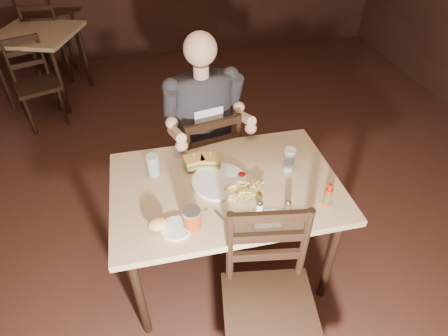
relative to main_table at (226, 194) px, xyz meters
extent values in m
plane|color=#321813|center=(-0.04, 0.24, -0.69)|extent=(7.00, 7.00, 0.00)
cube|color=tan|center=(0.00, 0.00, 0.06)|extent=(1.29, 0.86, 0.04)
cylinder|color=black|center=(-0.55, -0.34, -0.33)|extent=(0.05, 0.05, 0.73)
cylinder|color=black|center=(-0.56, 0.34, -0.33)|extent=(0.05, 0.05, 0.73)
cylinder|color=black|center=(0.56, -0.34, -0.33)|extent=(0.05, 0.05, 0.73)
cylinder|color=black|center=(0.55, 0.34, -0.33)|extent=(0.05, 0.05, 0.73)
cube|color=tan|center=(-1.45, 2.74, 0.06)|extent=(1.01, 1.01, 0.04)
cylinder|color=black|center=(-1.86, 2.54, -0.33)|extent=(0.04, 0.04, 0.73)
cylinder|color=black|center=(-1.65, 3.15, -0.33)|extent=(0.04, 0.04, 0.73)
cylinder|color=black|center=(-1.25, 2.34, -0.33)|extent=(0.04, 0.04, 0.73)
cylinder|color=black|center=(-1.04, 2.94, -0.33)|extent=(0.04, 0.04, 0.73)
cylinder|color=white|center=(-0.03, 0.02, 0.08)|extent=(0.30, 0.30, 0.02)
ellipsoid|color=maroon|center=(0.10, 0.04, 0.10)|extent=(0.05, 0.05, 0.01)
cylinder|color=silver|center=(-0.39, 0.18, 0.14)|extent=(0.07, 0.07, 0.13)
cylinder|color=silver|center=(0.39, 0.05, 0.15)|extent=(0.07, 0.07, 0.15)
cube|color=white|center=(0.14, -0.30, 0.08)|extent=(0.15, 0.14, 0.00)
cube|color=silver|center=(-0.06, -0.28, 0.08)|extent=(0.09, 0.18, 0.00)
cube|color=silver|center=(0.07, -0.32, 0.08)|extent=(0.06, 0.17, 0.01)
cylinder|color=white|center=(-0.31, -0.27, 0.08)|extent=(0.15, 0.15, 0.01)
ellipsoid|color=#DEB35E|center=(-0.40, -0.25, 0.12)|extent=(0.10, 0.08, 0.06)
camera|label=1|loc=(-0.34, -1.52, 1.50)|focal=30.00mm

